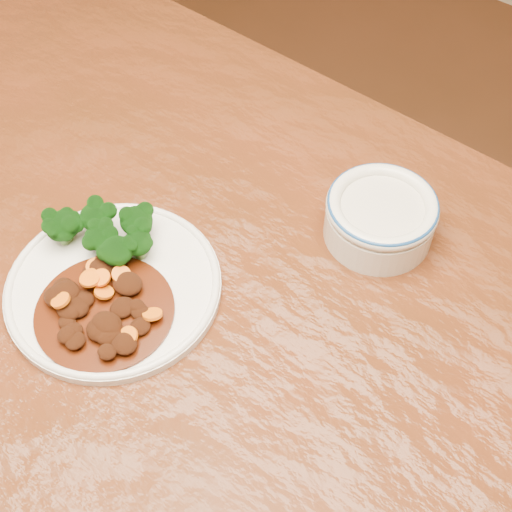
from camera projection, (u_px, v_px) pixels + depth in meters
The scene contains 5 objects.
dining_table at pixel (201, 359), 0.87m from camera, with size 1.53×0.95×0.75m.
dinner_plate at pixel (113, 286), 0.83m from camera, with size 0.25×0.25×0.02m.
broccoli_florets at pixel (101, 231), 0.84m from camera, with size 0.12×0.10×0.04m.
mince_stew at pixel (99, 307), 0.79m from camera, with size 0.16×0.16×0.03m.
dip_bowl at pixel (380, 216), 0.86m from camera, with size 0.14×0.14×0.06m.
Camera 1 is at (0.31, -0.30, 1.43)m, focal length 50.00 mm.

